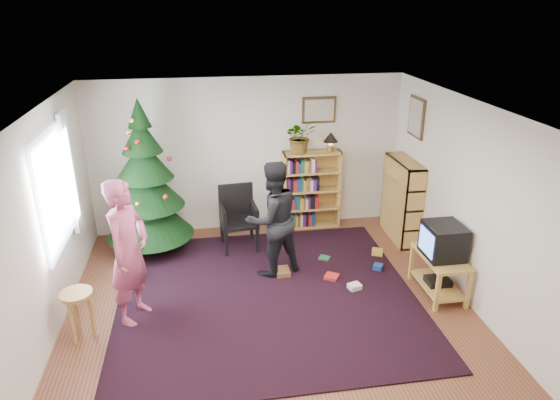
{
  "coord_description": "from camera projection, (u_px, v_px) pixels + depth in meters",
  "views": [
    {
      "loc": [
        -0.72,
        -5.2,
        3.63
      ],
      "look_at": [
        0.26,
        0.89,
        1.1
      ],
      "focal_mm": 32.0,
      "sensor_mm": 36.0,
      "label": 1
    }
  ],
  "objects": [
    {
      "name": "ceiling",
      "position": [
        269.0,
        111.0,
        5.29
      ],
      "size": [
        5.0,
        5.0,
        0.0
      ],
      "primitive_type": "plane",
      "rotation": [
        3.14,
        0.0,
        0.0
      ],
      "color": "white",
      "rests_on": "wall_back"
    },
    {
      "name": "tv_stand",
      "position": [
        439.0,
        271.0,
        6.47
      ],
      "size": [
        0.47,
        0.85,
        0.55
      ],
      "color": "#C59346",
      "rests_on": "floor"
    },
    {
      "name": "wall_left",
      "position": [
        41.0,
        233.0,
        5.39
      ],
      "size": [
        0.02,
        5.0,
        2.5
      ],
      "primitive_type": "cube",
      "color": "silver",
      "rests_on": "floor"
    },
    {
      "name": "person_standing",
      "position": [
        128.0,
        252.0,
        5.75
      ],
      "size": [
        0.66,
        0.77,
        1.78
      ],
      "primitive_type": "imported",
      "rotation": [
        0.0,
        0.0,
        1.14
      ],
      "color": "#B4486A",
      "rests_on": "rug"
    },
    {
      "name": "wall_front",
      "position": [
        320.0,
        364.0,
        3.48
      ],
      "size": [
        5.0,
        0.02,
        2.5
      ],
      "primitive_type": "cube",
      "color": "silver",
      "rests_on": "floor"
    },
    {
      "name": "curtain",
      "position": [
        71.0,
        172.0,
        6.5
      ],
      "size": [
        0.06,
        0.35,
        1.6
      ],
      "primitive_type": "cube",
      "color": "silver",
      "rests_on": "wall_left"
    },
    {
      "name": "armchair",
      "position": [
        238.0,
        214.0,
        7.65
      ],
      "size": [
        0.58,
        0.58,
        0.97
      ],
      "rotation": [
        0.0,
        0.0,
        0.08
      ],
      "color": "black",
      "rests_on": "rug"
    },
    {
      "name": "wall_right",
      "position": [
        471.0,
        205.0,
        6.13
      ],
      "size": [
        0.02,
        5.0,
        2.5
      ],
      "primitive_type": "cube",
      "color": "silver",
      "rests_on": "floor"
    },
    {
      "name": "potted_plant",
      "position": [
        300.0,
        136.0,
        7.9
      ],
      "size": [
        0.56,
        0.5,
        0.55
      ],
      "primitive_type": "imported",
      "rotation": [
        0.0,
        0.0,
        0.17
      ],
      "color": "gray",
      "rests_on": "bookshelf_back"
    },
    {
      "name": "floor",
      "position": [
        270.0,
        309.0,
        6.23
      ],
      "size": [
        5.0,
        5.0,
        0.0
      ],
      "primitive_type": "plane",
      "color": "brown",
      "rests_on": "ground"
    },
    {
      "name": "stool",
      "position": [
        77.0,
        303.0,
        5.55
      ],
      "size": [
        0.36,
        0.36,
        0.6
      ],
      "color": "#C59346",
      "rests_on": "floor"
    },
    {
      "name": "bookshelf_right",
      "position": [
        402.0,
        199.0,
        7.86
      ],
      "size": [
        0.3,
        0.95,
        1.3
      ],
      "rotation": [
        0.0,
        0.0,
        1.57
      ],
      "color": "#C59346",
      "rests_on": "floor"
    },
    {
      "name": "crt_tv",
      "position": [
        443.0,
        241.0,
        6.3
      ],
      "size": [
        0.46,
        0.49,
        0.43
      ],
      "color": "black",
      "rests_on": "tv_stand"
    },
    {
      "name": "picture_back",
      "position": [
        319.0,
        110.0,
        7.93
      ],
      "size": [
        0.55,
        0.03,
        0.42
      ],
      "color": "#4C3319",
      "rests_on": "wall_back"
    },
    {
      "name": "window_pane",
      "position": [
        54.0,
        192.0,
        5.85
      ],
      "size": [
        0.04,
        1.2,
        1.4
      ],
      "primitive_type": "cube",
      "color": "silver",
      "rests_on": "wall_left"
    },
    {
      "name": "picture_right",
      "position": [
        416.0,
        117.0,
        7.46
      ],
      "size": [
        0.03,
        0.5,
        0.6
      ],
      "color": "#4C3319",
      "rests_on": "wall_right"
    },
    {
      "name": "rug",
      "position": [
        267.0,
        295.0,
        6.5
      ],
      "size": [
        3.8,
        3.6,
        0.02
      ],
      "primitive_type": "cube",
      "color": "black",
      "rests_on": "floor"
    },
    {
      "name": "table_lamp",
      "position": [
        331.0,
        138.0,
        7.99
      ],
      "size": [
        0.24,
        0.24,
        0.32
      ],
      "color": "#A57F33",
      "rests_on": "bookshelf_back"
    },
    {
      "name": "christmas_tree",
      "position": [
        147.0,
        190.0,
        7.36
      ],
      "size": [
        1.29,
        1.29,
        2.34
      ],
      "rotation": [
        0.0,
        0.0,
        0.41
      ],
      "color": "#3F2816",
      "rests_on": "rug"
    },
    {
      "name": "wall_back",
      "position": [
        248.0,
        155.0,
        8.04
      ],
      "size": [
        5.0,
        0.02,
        2.5
      ],
      "primitive_type": "cube",
      "color": "silver",
      "rests_on": "floor"
    },
    {
      "name": "person_by_chair",
      "position": [
        273.0,
        219.0,
        6.77
      ],
      "size": [
        0.97,
        0.87,
        1.64
      ],
      "primitive_type": "imported",
      "rotation": [
        0.0,
        0.0,
        3.51
      ],
      "color": "black",
      "rests_on": "rug"
    },
    {
      "name": "floor_clutter",
      "position": [
        342.0,
        269.0,
        7.09
      ],
      "size": [
        1.7,
        1.08,
        0.08
      ],
      "color": "#A51E19",
      "rests_on": "rug"
    },
    {
      "name": "bookshelf_back",
      "position": [
        311.0,
        189.0,
        8.27
      ],
      "size": [
        0.95,
        0.3,
        1.3
      ],
      "color": "#C59346",
      "rests_on": "floor"
    }
  ]
}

